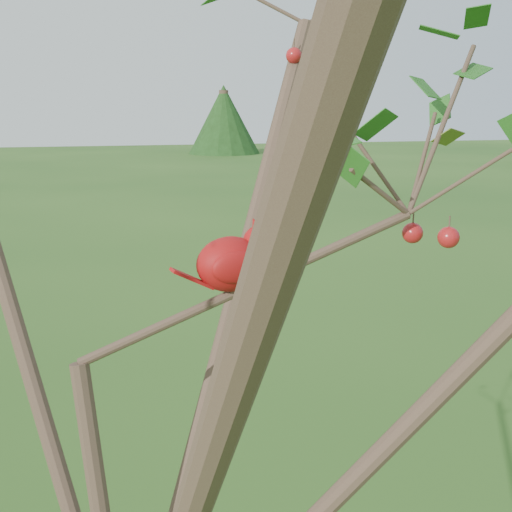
{
  "coord_description": "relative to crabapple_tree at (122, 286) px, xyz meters",
  "views": [
    {
      "loc": [
        -0.02,
        -1.0,
        2.39
      ],
      "look_at": [
        0.27,
        0.09,
        2.13
      ],
      "focal_mm": 45.0,
      "sensor_mm": 36.0,
      "label": 1
    }
  ],
  "objects": [
    {
      "name": "cardinal",
      "position": [
        0.2,
        0.1,
        0.0
      ],
      "size": [
        0.21,
        0.12,
        0.14
      ],
      "rotation": [
        0.0,
        0.0,
        0.16
      ],
      "color": "#A40E13",
      "rests_on": "ground"
    },
    {
      "name": "crabapple_tree",
      "position": [
        0.0,
        0.0,
        0.0
      ],
      "size": [
        2.35,
        2.05,
        2.95
      ],
      "color": "#432E24",
      "rests_on": "ground"
    },
    {
      "name": "distant_trees",
      "position": [
        -1.74,
        25.4,
        -0.63
      ],
      "size": [
        40.92,
        18.52,
        3.44
      ],
      "color": "#432E24",
      "rests_on": "ground"
    }
  ]
}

